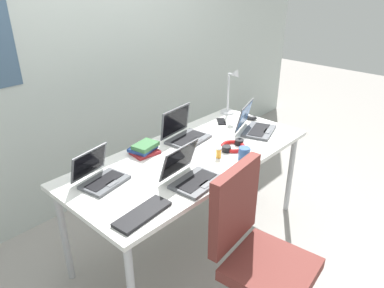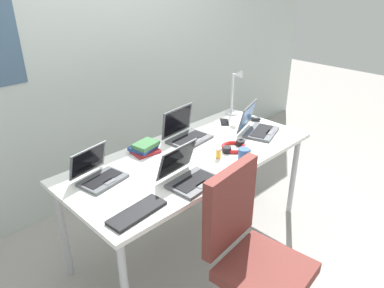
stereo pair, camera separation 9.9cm
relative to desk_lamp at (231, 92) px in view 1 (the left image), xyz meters
The scene contains 16 objects.
ground_plane 1.26m from the desk_lamp, 160.97° to the right, with size 12.00×12.00×0.00m, color gray.
wall_back 1.21m from the desk_lamp, 134.21° to the left, with size 6.00×0.13×2.60m.
desk 0.88m from the desk_lamp, 160.97° to the right, with size 1.80×0.80×0.74m.
desk_lamp is the anchor object (origin of this frame).
laptop_near_lamp 1.45m from the desk_lamp, behind, with size 0.30×0.28×0.20m.
laptop_by_keyboard 0.44m from the desk_lamp, 115.84° to the right, with size 0.37×0.34×0.22m.
laptop_front_left 0.68m from the desk_lamp, behind, with size 0.34×0.28×0.23m.
laptop_far_corner 1.19m from the desk_lamp, 154.28° to the right, with size 0.32×0.30×0.22m.
external_keyboard 1.59m from the desk_lamp, 159.54° to the right, with size 0.33×0.12×0.02m, color black.
computer_mouse 0.28m from the desk_lamp, 86.40° to the right, with size 0.06×0.10×0.03m, color black.
cell_phone 0.29m from the desk_lamp, 163.62° to the right, with size 0.06×0.14×0.01m, color black.
headphones 0.70m from the desk_lamp, 141.32° to the right, with size 0.21×0.18×0.04m.
pill_bottle 0.85m from the desk_lamp, 148.31° to the right, with size 0.04×0.04×0.08m.
book_stack 1.02m from the desk_lamp, behind, with size 0.20×0.19×0.07m.
coffee_mug 0.86m from the desk_lamp, 136.70° to the right, with size 0.11×0.08×0.09m.
office_chair 1.56m from the desk_lamp, 136.20° to the right, with size 0.52×0.56×0.97m.
Camera 1 is at (-1.64, -1.51, 1.90)m, focal length 34.12 mm.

